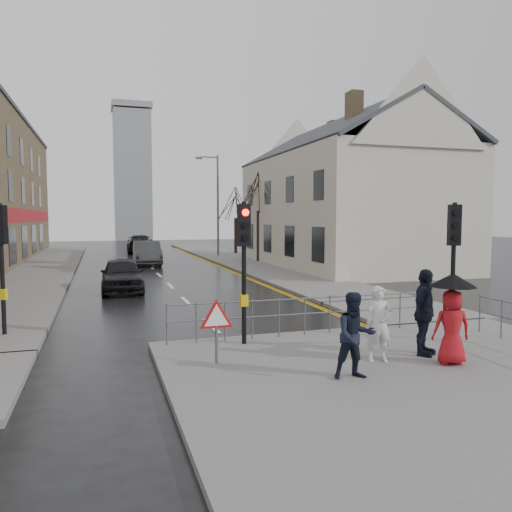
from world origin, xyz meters
TOP-DOWN VIEW (x-y plane):
  - ground at (0.00, 0.00)m, footprint 120.00×120.00m
  - near_pavement at (3.00, -3.50)m, footprint 10.00×9.00m
  - left_pavement at (-6.50, 23.00)m, footprint 4.00×44.00m
  - right_pavement at (6.50, 25.00)m, footprint 4.00×40.00m
  - pavement_bridge_right at (6.50, 3.00)m, footprint 4.00×4.20m
  - building_right_cream at (12.00, 18.00)m, footprint 9.00×16.40m
  - church_tower at (1.50, 62.00)m, footprint 5.00×5.00m
  - traffic_signal_near_left at (0.20, 0.20)m, footprint 0.28×0.27m
  - traffic_signal_near_right at (5.20, -1.00)m, footprint 0.34×0.33m
  - traffic_signal_far_left at (-5.50, 3.00)m, footprint 0.34×0.33m
  - guard_railing_front at (1.95, 0.60)m, footprint 7.14×0.04m
  - warning_sign at (-0.80, -1.21)m, footprint 0.80×0.07m
  - street_lamp at (5.82, 28.00)m, footprint 1.83×0.25m
  - tree_near at (7.50, 22.00)m, footprint 2.40×2.40m
  - tree_far at (8.00, 30.00)m, footprint 2.40×2.40m
  - pedestrian_a at (2.50, -2.08)m, footprint 0.66×0.51m
  - pedestrian_b at (1.47, -2.94)m, footprint 0.86×0.71m
  - pedestrian_with_umbrella at (3.83, -2.70)m, footprint 0.96×0.96m
  - pedestrian_d at (3.71, -1.95)m, footprint 1.17×1.06m
  - car_parked at (-2.20, 10.86)m, footprint 1.81×4.32m
  - car_mid at (-0.09, 22.86)m, footprint 1.78×4.86m
  - car_far at (0.38, 35.27)m, footprint 2.69×5.64m

SIDE VIEW (x-z plane):
  - ground at x=0.00m, z-range 0.00..0.00m
  - near_pavement at x=3.00m, z-range 0.00..0.14m
  - left_pavement at x=-6.50m, z-range 0.00..0.14m
  - right_pavement at x=6.50m, z-range 0.00..0.14m
  - pavement_bridge_right at x=6.50m, z-range 0.00..0.14m
  - car_parked at x=-2.20m, z-range 0.00..1.46m
  - car_far at x=0.38m, z-range 0.00..1.59m
  - car_mid at x=-0.09m, z-range 0.00..1.59m
  - guard_railing_front at x=1.95m, z-range 0.36..1.36m
  - pedestrian_a at x=2.50m, z-range 0.14..1.74m
  - pedestrian_b at x=1.47m, z-range 0.14..1.78m
  - warning_sign at x=-0.80m, z-range 0.37..1.72m
  - pedestrian_d at x=3.71m, z-range 0.14..2.05m
  - pedestrian_with_umbrella at x=3.83m, z-range 0.27..2.16m
  - traffic_signal_near_left at x=0.20m, z-range 0.76..4.16m
  - traffic_signal_near_right at x=5.20m, z-range 0.76..4.16m
  - traffic_signal_far_left at x=-5.50m, z-range 0.76..4.16m
  - tree_far at x=8.00m, z-range 1.60..7.24m
  - street_lamp at x=5.82m, z-range 0.71..8.71m
  - building_right_cream at x=12.00m, z-range -0.27..9.83m
  - tree_near at x=7.50m, z-range 1.85..8.43m
  - church_tower at x=1.50m, z-range 0.00..18.00m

